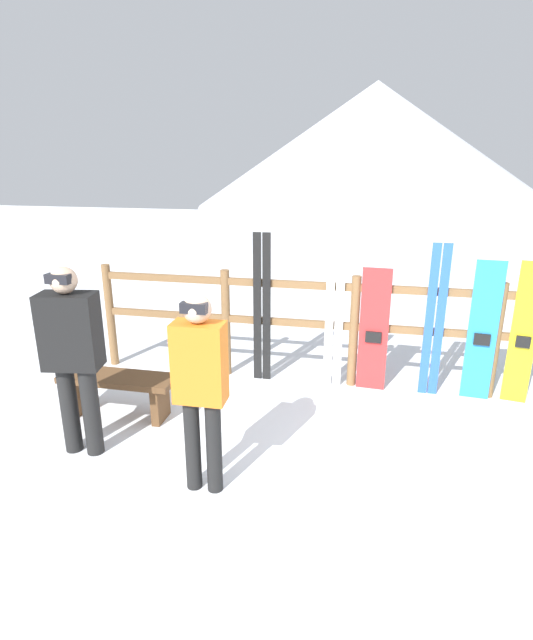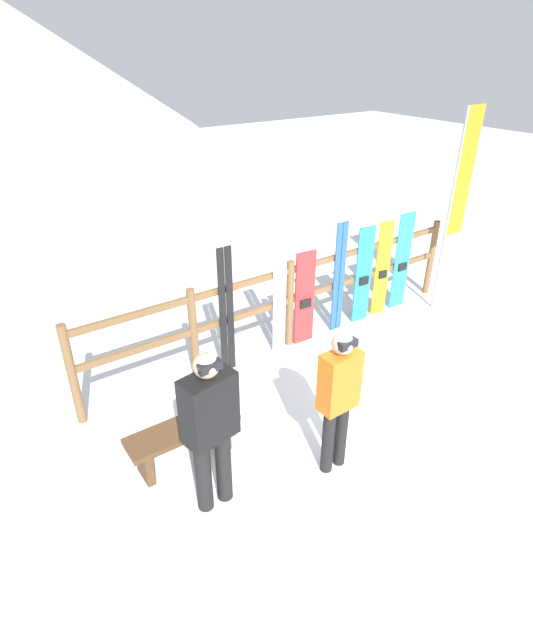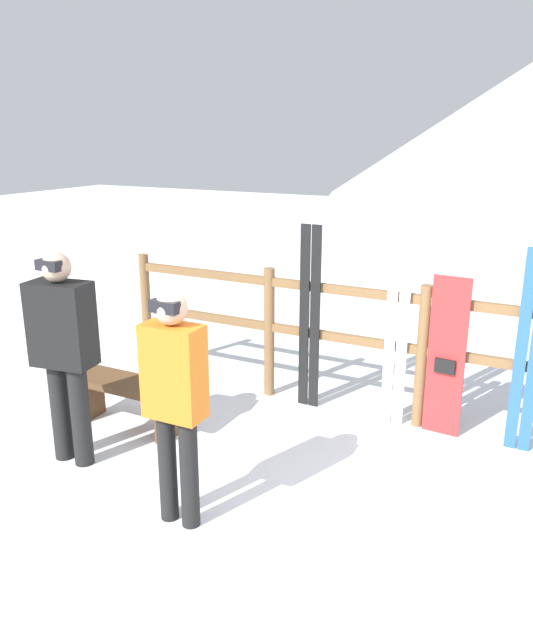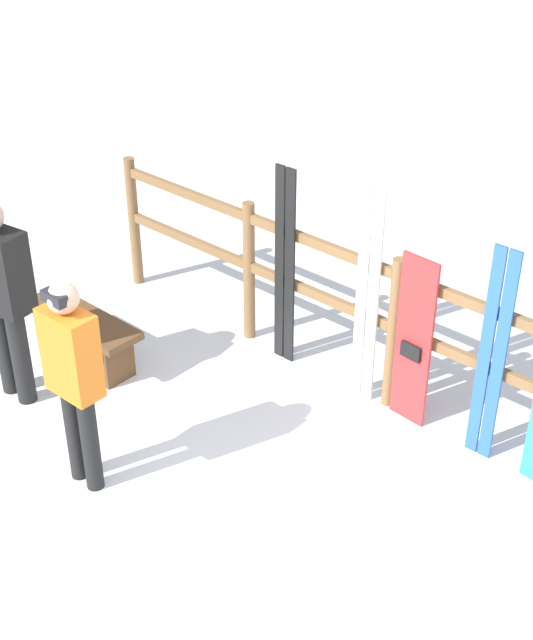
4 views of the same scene
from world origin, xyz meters
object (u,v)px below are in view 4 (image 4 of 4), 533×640
Objects in this scene: ski_pair_blue at (492,357)px; snowboard_red at (413,342)px; ski_pair_black at (285,268)px; ski_pair_white at (367,299)px; person_orange at (73,372)px; person_black at (2,290)px; bench at (82,329)px.

snowboard_red is at bearing -179.67° from ski_pair_blue.
ski_pair_black is 0.97× the size of ski_pair_white.
person_black is at bearing 166.95° from person_orange.
ski_pair_blue is (3.05, 1.79, -0.12)m from person_black.
bench is 0.84× the size of snowboard_red.
ski_pair_blue is at bearing 0.33° from snowboard_red.
snowboard_red is (1.23, -0.00, -0.17)m from ski_pair_black.
ski_pair_white reaches higher than ski_pair_blue.
bench is at bearing -159.46° from ski_pair_blue.
ski_pair_white reaches higher than ski_pair_black.
snowboard_red is (2.43, 1.14, 0.37)m from bench.
ski_pair_white is (0.81, 2.06, -0.04)m from person_orange.
snowboard_red is (1.24, 2.06, -0.24)m from person_orange.
ski_pair_blue is (3.04, 1.14, 0.51)m from bench.
ski_pair_white is 1.28× the size of snowboard_red.
ski_pair_blue is (0.61, 0.00, 0.14)m from snowboard_red.
ski_pair_white is (2.01, 1.79, -0.08)m from person_black.
person_orange is at bearing -37.88° from bench.
bench is 2.70m from snowboard_red.
ski_pair_blue is (1.85, 0.00, -0.03)m from ski_pair_black.
person_black and ski_pair_blue have the same top height.
person_black reaches higher than person_orange.
bench is at bearing 89.14° from person_black.
ski_pair_black is at bearing 43.63° from bench.
ski_pair_black is at bearing 180.00° from ski_pair_white.
bench is at bearing -154.92° from snowboard_red.
ski_pair_blue is at bearing 0.00° from ski_pair_white.
ski_pair_white reaches higher than bench.
person_black is at bearing -90.86° from bench.
bench is 1.62m from person_orange.
ski_pair_black is 1.24m from snowboard_red.
snowboard_red is at bearing -0.47° from ski_pair_white.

